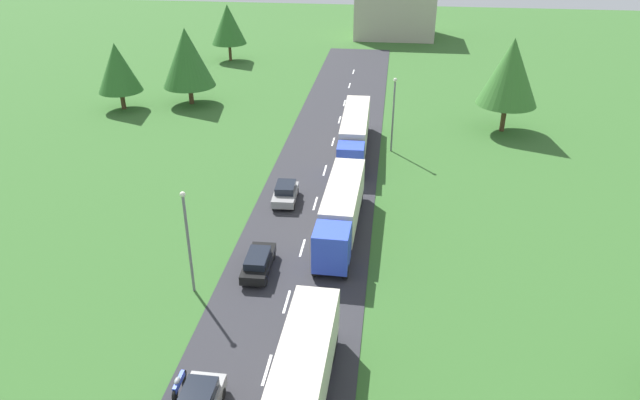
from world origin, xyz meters
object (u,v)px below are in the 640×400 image
at_px(lamppost_third, 393,111).
at_px(lamppost_second, 188,237).
at_px(distant_building, 395,8).
at_px(truck_lead, 300,382).
at_px(motorcycle_courier, 179,383).
at_px(tree_oak, 510,72).
at_px(truck_second, 341,209).
at_px(tree_elm, 118,68).
at_px(car_fourth, 285,193).
at_px(truck_third, 355,132).
at_px(car_third, 258,262).
at_px(tree_birch, 228,24).
at_px(tree_maple, 187,57).

bearing_deg(lamppost_third, lamppost_second, -115.92).
bearing_deg(lamppost_second, lamppost_third, 64.08).
distance_m(lamppost_second, distant_building, 81.91).
distance_m(truck_lead, distant_building, 90.51).
relative_size(motorcycle_courier, tree_oak, 0.19).
relative_size(truck_second, lamppost_third, 1.71).
height_order(tree_elm, distant_building, distant_building).
bearing_deg(car_fourth, distant_building, 83.25).
bearing_deg(tree_elm, car_fourth, -41.99).
bearing_deg(tree_elm, truck_third, -18.73).
bearing_deg(motorcycle_courier, truck_third, 78.79).
bearing_deg(car_third, truck_second, 49.52).
xyz_separation_m(car_third, tree_birch, (-17.33, 56.96, 4.74)).
height_order(tree_oak, tree_maple, tree_oak).
bearing_deg(distant_building, truck_lead, -91.99).
distance_m(car_third, tree_oak, 37.26).
distance_m(truck_lead, car_third, 12.98).
bearing_deg(tree_maple, tree_oak, -7.46).
height_order(lamppost_third, tree_oak, tree_oak).
distance_m(truck_third, tree_oak, 18.28).
xyz_separation_m(truck_third, lamppost_second, (-8.72, -25.03, 1.98)).
xyz_separation_m(car_fourth, tree_birch, (-17.30, 46.38, 4.72)).
bearing_deg(tree_maple, motorcycle_courier, -72.40).
bearing_deg(distant_building, tree_oak, -75.14).
bearing_deg(distant_building, car_third, -95.83).
relative_size(motorcycle_courier, tree_elm, 0.24).
relative_size(truck_lead, tree_oak, 1.18).
bearing_deg(truck_lead, motorcycle_courier, 173.83).
distance_m(truck_third, car_third, 22.99).
bearing_deg(lamppost_third, tree_elm, 164.27).
bearing_deg(truck_third, tree_oak, 26.80).
bearing_deg(truck_third, lamppost_third, 9.35).
bearing_deg(motorcycle_courier, lamppost_second, 103.32).
distance_m(car_fourth, tree_maple, 30.10).
bearing_deg(truck_lead, lamppost_second, 132.74).
bearing_deg(tree_birch, car_third, -73.08).
xyz_separation_m(truck_third, motorcycle_courier, (-6.67, -33.67, -1.62)).
relative_size(motorcycle_courier, lamppost_third, 0.25).
relative_size(motorcycle_courier, distant_building, 0.14).
relative_size(truck_lead, car_fourth, 2.95).
xyz_separation_m(lamppost_third, tree_oak, (12.08, 7.37, 2.37)).
distance_m(truck_third, tree_elm, 30.80).
bearing_deg(tree_maple, tree_elm, -158.29).
relative_size(truck_lead, motorcycle_courier, 6.20).
xyz_separation_m(tree_oak, tree_elm, (-44.86, 1.86, -1.55)).
bearing_deg(truck_lead, truck_third, 89.88).
bearing_deg(truck_lead, tree_elm, 123.21).
bearing_deg(car_third, truck_lead, -67.93).
bearing_deg(lamppost_second, truck_second, 44.04).
distance_m(tree_birch, tree_elm, 25.62).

